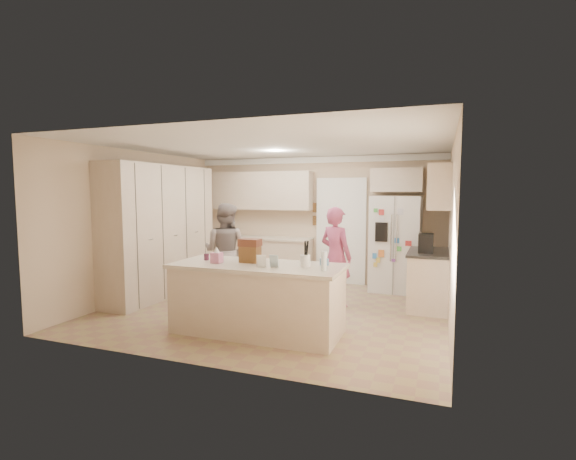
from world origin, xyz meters
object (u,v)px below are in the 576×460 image
(tissue_box, at_px, (217,258))
(teen_boy, at_px, (225,251))
(dollhouse_body, at_px, (250,254))
(utensil_crock, at_px, (305,261))
(island_base, at_px, (257,300))
(coffee_maker, at_px, (426,243))
(teen_girl, at_px, (336,257))
(refrigerator, at_px, (396,244))

(tissue_box, height_order, teen_boy, teen_boy)
(dollhouse_body, bearing_deg, utensil_crock, -3.58)
(utensil_crock, distance_m, dollhouse_body, 0.80)
(dollhouse_body, bearing_deg, island_base, -33.69)
(tissue_box, xyz_separation_m, dollhouse_body, (0.40, 0.20, 0.04))
(coffee_maker, height_order, utensil_crock, coffee_maker)
(island_base, xyz_separation_m, dollhouse_body, (-0.15, 0.10, 0.60))
(utensil_crock, relative_size, tissue_box, 1.07)
(island_base, height_order, teen_girl, teen_girl)
(coffee_maker, bearing_deg, island_base, -137.17)
(tissue_box, relative_size, teen_boy, 0.08)
(coffee_maker, xyz_separation_m, teen_girl, (-1.39, -0.23, -0.25))
(utensil_crock, relative_size, teen_girl, 0.09)
(utensil_crock, bearing_deg, dollhouse_body, 176.42)
(utensil_crock, distance_m, tissue_box, 1.21)
(island_base, bearing_deg, utensil_crock, 4.40)
(island_base, relative_size, dollhouse_body, 8.46)
(coffee_maker, relative_size, teen_girl, 0.18)
(refrigerator, height_order, tissue_box, refrigerator)
(refrigerator, height_order, dollhouse_body, refrigerator)
(coffee_maker, bearing_deg, teen_girl, -170.48)
(utensil_crock, height_order, tissue_box, utensil_crock)
(island_base, bearing_deg, teen_girl, 68.48)
(teen_boy, bearing_deg, refrigerator, -152.42)
(teen_girl, bearing_deg, tissue_box, 80.39)
(dollhouse_body, bearing_deg, coffee_maker, 39.29)
(tissue_box, bearing_deg, refrigerator, 57.25)
(refrigerator, relative_size, tissue_box, 12.86)
(teen_boy, xyz_separation_m, teen_girl, (1.92, 0.23, -0.02))
(refrigerator, bearing_deg, dollhouse_body, -117.45)
(dollhouse_body, bearing_deg, teen_boy, 129.73)
(refrigerator, bearing_deg, teen_boy, -148.21)
(refrigerator, relative_size, dollhouse_body, 6.92)
(utensil_crock, distance_m, teen_girl, 1.63)
(island_base, distance_m, dollhouse_body, 0.62)
(coffee_maker, height_order, dollhouse_body, coffee_maker)
(island_base, distance_m, teen_girl, 1.83)
(teen_girl, bearing_deg, coffee_maker, -145.75)
(utensil_crock, xyz_separation_m, dollhouse_body, (-0.80, 0.05, 0.04))
(utensil_crock, height_order, dollhouse_body, dollhouse_body)
(island_base, relative_size, utensil_crock, 14.67)
(teen_boy, bearing_deg, coffee_maker, -174.92)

